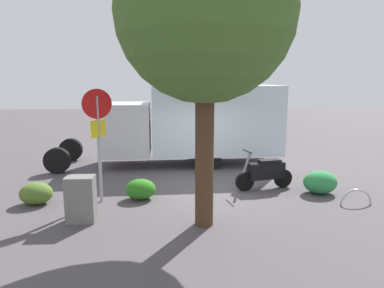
{
  "coord_description": "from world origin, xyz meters",
  "views": [
    {
      "loc": [
        1.49,
        9.79,
        3.21
      ],
      "look_at": [
        0.45,
        -0.45,
        1.31
      ],
      "focal_mm": 32.72,
      "sensor_mm": 36.0,
      "label": 1
    }
  ],
  "objects_px": {
    "utility_cabinet": "(81,199)",
    "bike_rack_hoop": "(356,205)",
    "stop_sign": "(98,128)",
    "street_tree": "(205,13)",
    "box_truck_near": "(192,121)",
    "motorcycle": "(266,172)"
  },
  "relations": [
    {
      "from": "stop_sign",
      "to": "utility_cabinet",
      "type": "distance_m",
      "value": 1.95
    },
    {
      "from": "stop_sign",
      "to": "motorcycle",
      "type": "bearing_deg",
      "value": -172.23
    },
    {
      "from": "box_truck_near",
      "to": "bike_rack_hoop",
      "type": "relative_size",
      "value": 10.04
    },
    {
      "from": "stop_sign",
      "to": "street_tree",
      "type": "height_order",
      "value": "street_tree"
    },
    {
      "from": "motorcycle",
      "to": "utility_cabinet",
      "type": "xyz_separation_m",
      "value": [
        4.92,
        1.92,
        0.01
      ]
    },
    {
      "from": "box_truck_near",
      "to": "motorcycle",
      "type": "bearing_deg",
      "value": 119.25
    },
    {
      "from": "motorcycle",
      "to": "utility_cabinet",
      "type": "height_order",
      "value": "motorcycle"
    },
    {
      "from": "motorcycle",
      "to": "bike_rack_hoop",
      "type": "distance_m",
      "value": 2.53
    },
    {
      "from": "motorcycle",
      "to": "bike_rack_hoop",
      "type": "xyz_separation_m",
      "value": [
        -1.95,
        1.53,
        -0.52
      ]
    },
    {
      "from": "box_truck_near",
      "to": "stop_sign",
      "type": "distance_m",
      "value": 4.91
    },
    {
      "from": "motorcycle",
      "to": "bike_rack_hoop",
      "type": "bearing_deg",
      "value": 131.89
    },
    {
      "from": "stop_sign",
      "to": "bike_rack_hoop",
      "type": "relative_size",
      "value": 3.51
    },
    {
      "from": "bike_rack_hoop",
      "to": "box_truck_near",
      "type": "bearing_deg",
      "value": -52.14
    },
    {
      "from": "street_tree",
      "to": "bike_rack_hoop",
      "type": "relative_size",
      "value": 7.55
    },
    {
      "from": "stop_sign",
      "to": "street_tree",
      "type": "relative_size",
      "value": 0.46
    },
    {
      "from": "motorcycle",
      "to": "street_tree",
      "type": "xyz_separation_m",
      "value": [
        2.15,
        2.37,
        4.01
      ]
    },
    {
      "from": "motorcycle",
      "to": "street_tree",
      "type": "distance_m",
      "value": 5.13
    },
    {
      "from": "stop_sign",
      "to": "street_tree",
      "type": "xyz_separation_m",
      "value": [
        -2.52,
        1.73,
        2.54
      ]
    },
    {
      "from": "stop_sign",
      "to": "utility_cabinet",
      "type": "bearing_deg",
      "value": 79.0
    },
    {
      "from": "box_truck_near",
      "to": "street_tree",
      "type": "relative_size",
      "value": 1.33
    },
    {
      "from": "utility_cabinet",
      "to": "bike_rack_hoop",
      "type": "relative_size",
      "value": 1.25
    },
    {
      "from": "street_tree",
      "to": "bike_rack_hoop",
      "type": "bearing_deg",
      "value": -168.41
    }
  ]
}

